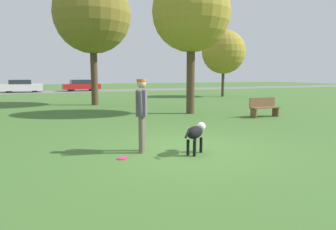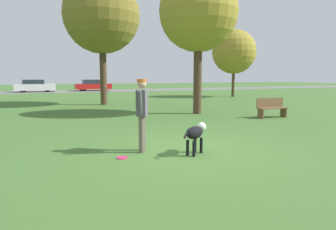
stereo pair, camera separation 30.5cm
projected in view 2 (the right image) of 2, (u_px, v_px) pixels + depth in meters
ground_plane at (186, 149)px, 7.37m from camera, size 120.00×120.00×0.00m
far_road_strip at (76, 91)px, 34.40m from camera, size 120.00×6.00×0.01m
person at (142, 109)px, 7.05m from camera, size 0.39×0.64×1.73m
dog at (196, 133)px, 6.91m from camera, size 0.88×0.69×0.69m
frisbee at (122, 158)px, 6.60m from camera, size 0.24×0.24×0.02m
tree_far_right at (234, 52)px, 25.19m from camera, size 3.69×3.69×5.64m
tree_mid_center at (102, 16)px, 18.01m from camera, size 4.59×4.59×7.71m
tree_near_right at (198, 13)px, 13.72m from camera, size 3.64×3.64×6.53m
parked_car_white at (35, 86)px, 32.81m from camera, size 4.19×2.02×1.36m
parked_car_red at (93, 85)px, 35.41m from camera, size 4.17×1.97×1.33m
park_bench at (272, 107)px, 12.95m from camera, size 1.40×0.41×0.84m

